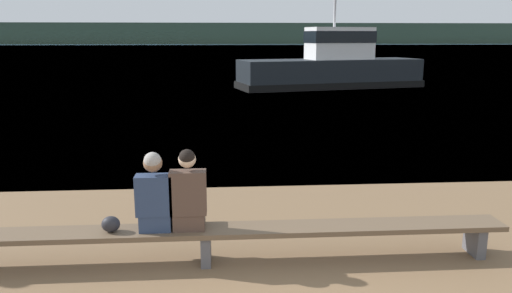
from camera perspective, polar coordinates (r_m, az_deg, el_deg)
water_surface at (r=128.92m, az=-4.06°, el=11.26°), size 240.00×240.00×0.00m
far_shoreline at (r=186.13m, az=-4.14°, el=12.76°), size 600.00×12.00×7.34m
bench_main at (r=6.23m, az=-5.77°, el=-9.95°), size 7.46×0.45×0.45m
person_left at (r=6.12m, az=-11.50°, el=-5.63°), size 0.43×0.44×0.98m
person_right at (r=6.08m, az=-7.73°, el=-5.60°), size 0.43×0.43×1.00m
shopping_bag at (r=6.28m, az=-16.26°, el=-8.51°), size 0.22×0.18×0.19m
tugboat_red at (r=27.72m, az=8.70°, el=8.79°), size 10.47×5.05×5.23m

